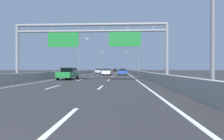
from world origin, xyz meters
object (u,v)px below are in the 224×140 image
Objects in this scene: sign_gantry at (91,37)px; blue_car at (123,72)px; white_car at (107,72)px; streetlamp_left_mid at (80,54)px; yellow_car at (116,70)px; streetlamp_right_far at (130,60)px; black_car at (115,70)px; orange_car at (123,71)px; streetlamp_right_mid at (137,53)px; green_car at (68,73)px; silver_car at (99,71)px; streetlamp_left_far at (99,60)px.

sign_gantry is 22.62m from blue_car.
blue_car is at bearing 18.07° from white_car.
streetlamp_left_mid is 2.25× the size of blue_car.
streetlamp_right_far is at bearing -72.25° from yellow_car.
black_car is at bearing 90.04° from white_car.
orange_car reaches higher than blue_car.
streetlamp_right_mid is 39.46m from streetlamp_right_far.
blue_car is (3.51, 21.97, -4.11)m from sign_gantry.
streetlamp_right_mid is at bearing -90.00° from streetlamp_right_far.
streetlamp_right_mid is 27.02m from green_car.
streetlamp_right_mid reaches higher than white_car.
green_car is at bearing -92.89° from black_car.
yellow_car is at bearing 90.15° from sign_gantry.
black_car is (0.23, -13.52, 0.01)m from yellow_car.
white_car is (0.04, 20.83, -4.07)m from sign_gantry.
silver_car is at bearing 103.07° from white_car.
blue_car is (3.74, -69.61, -0.05)m from yellow_car.
green_car is (-7.24, -17.82, 0.07)m from blue_car.
streetlamp_left_far is 2.25× the size of blue_car.
white_car reaches higher than silver_car.
blue_car is 0.90× the size of green_car.
sign_gantry is at bearing -84.27° from silver_car.
yellow_car is at bearing 86.35° from silver_car.
orange_car is (3.69, 23.90, 0.01)m from white_car.
sign_gantry reaches higher than green_car.
orange_car is at bearing 85.24° from sign_gantry.
yellow_car reaches higher than white_car.
streetlamp_left_mid is 1.00× the size of streetlamp_right_far.
white_car is at bearing -98.77° from orange_car.
black_car is at bearing 98.45° from streetlamp_right_mid.
streetlamp_left_far is at bearing -107.10° from yellow_car.
silver_car is 1.03× the size of black_car.
streetlamp_left_far is 63.93m from green_car.
streetlamp_right_mid is 11.48m from white_car.
silver_car is at bearing 115.67° from blue_car.
streetlamp_right_far is 46.23m from blue_car.
orange_car reaches higher than silver_car.
sign_gantry reaches higher than orange_car.
streetlamp_left_far is 47.80m from white_car.
streetlamp_right_far is at bearing 83.78° from sign_gantry.
streetlamp_right_mid reaches higher than yellow_car.
yellow_car is (-7.62, 63.24, -4.62)m from streetlamp_right_mid.
white_car is 1.01× the size of orange_car.
orange_car is at bearing -99.02° from streetlamp_right_far.
streetlamp_right_mid reaches higher than sign_gantry.
streetlamp_right_mid is 17.42m from orange_car.
white_car is (-7.35, -46.96, -4.64)m from streetlamp_right_far.
streetlamp_right_mid is 1.00× the size of streetlamp_left_far.
streetlamp_left_mid is at bearing -124.51° from orange_car.
green_car is 41.26m from orange_car.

